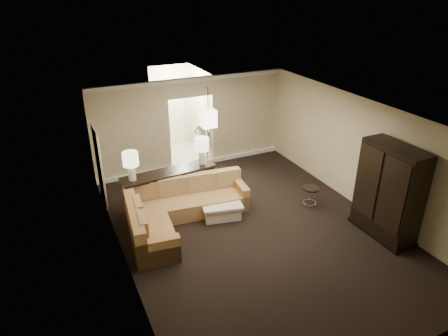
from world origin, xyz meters
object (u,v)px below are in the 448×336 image
armoire (388,194)px  person (202,134)px  coffee_table (220,207)px  sectional_sofa (176,209)px  drink_table (310,193)px  console_table (170,185)px

armoire → person: bearing=110.7°
coffee_table → sectional_sofa: bearing=175.3°
drink_table → person: bearing=109.5°
coffee_table → drink_table: drink_table is taller
console_table → drink_table: (3.24, -1.63, -0.18)m
console_table → person: size_ratio=1.45×
coffee_table → armoire: 3.93m
person → coffee_table: bearing=70.6°
coffee_table → console_table: (-0.97, 1.00, 0.36)m
armoire → console_table: bearing=139.8°
drink_table → armoire: bearing=-66.8°
armoire → drink_table: size_ratio=4.13×
coffee_table → drink_table: (2.27, -0.63, 0.18)m
armoire → person: 6.07m
console_table → drink_table: bearing=-31.4°
sectional_sofa → person: bearing=64.2°
armoire → drink_table: (-0.75, 1.74, -0.67)m
drink_table → person: size_ratio=0.31×
coffee_table → armoire: (3.02, -2.37, 0.85)m
sectional_sofa → console_table: 0.94m
sectional_sofa → person: person is taller
sectional_sofa → console_table: bearing=86.9°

